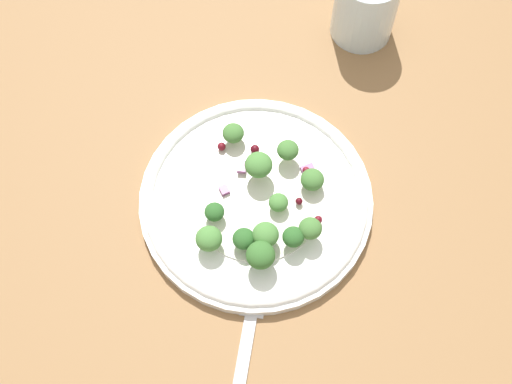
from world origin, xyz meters
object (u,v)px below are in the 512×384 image
object	(u,v)px
fork	(243,363)
broccoli_floret_0	(209,239)
plate	(256,200)
water_glass	(366,5)
broccoli_floret_1	(293,237)
broccoli_floret_2	(259,165)

from	to	relation	value
fork	broccoli_floret_0	bearing A→B (deg)	-93.16
plate	water_glass	xyz separation A→B (cm)	(-19.37, -17.25, 3.51)
plate	broccoli_floret_1	xyz separation A→B (cm)	(-1.74, 5.99, 2.22)
broccoli_floret_1	broccoli_floret_2	distance (cm)	8.35
plate	water_glass	size ratio (longest dim) A/B	2.78
broccoli_floret_0	broccoli_floret_1	world-z (taller)	same
plate	broccoli_floret_0	bearing A→B (deg)	28.90
plate	fork	world-z (taller)	plate
broccoli_floret_1	water_glass	xyz separation A→B (cm)	(-17.63, -23.24, 1.29)
broccoli_floret_0	plate	bearing A→B (deg)	-151.10
broccoli_floret_1	fork	distance (cm)	12.89
fork	broccoli_floret_1	bearing A→B (deg)	-132.42
broccoli_floret_0	fork	xyz separation A→B (cm)	(0.66, 11.91, -2.73)
broccoli_floret_0	fork	bearing A→B (deg)	86.84
broccoli_floret_1	fork	xyz separation A→B (cm)	(8.48, 9.28, -2.83)
broccoli_floret_0	broccoli_floret_1	size ratio (longest dim) A/B	1.23
plate	broccoli_floret_0	size ratio (longest dim) A/B	9.02
broccoli_floret_1	fork	bearing A→B (deg)	47.58
broccoli_floret_2	water_glass	world-z (taller)	water_glass
broccoli_floret_2	water_glass	distance (cm)	23.61
broccoli_floret_1	broccoli_floret_2	world-z (taller)	broccoli_floret_2
plate	broccoli_floret_2	size ratio (longest dim) A/B	8.41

